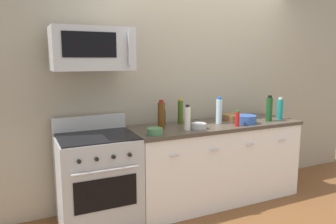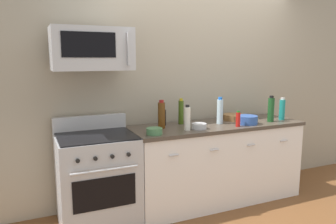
{
  "view_description": "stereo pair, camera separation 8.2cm",
  "coord_description": "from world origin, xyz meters",
  "px_view_note": "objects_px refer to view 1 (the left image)",
  "views": [
    {
      "loc": [
        -2.07,
        -3.06,
        1.66
      ],
      "look_at": [
        -0.65,
        -0.05,
        1.11
      ],
      "focal_mm": 34.53,
      "sensor_mm": 36.0,
      "label": 1
    },
    {
      "loc": [
        -1.99,
        -3.09,
        1.66
      ],
      "look_at": [
        -0.65,
        -0.05,
        1.11
      ],
      "focal_mm": 34.53,
      "sensor_mm": 36.0,
      "label": 2
    }
  ],
  "objects_px": {
    "microwave": "(92,49)",
    "bottle_water_clear": "(219,111)",
    "bottle_wine_green": "(269,109)",
    "bowl_blue_mixing": "(246,119)",
    "bottle_vinegar_white": "(187,118)",
    "range_oven": "(98,180)",
    "bottle_olive_oil": "(180,112)",
    "bottle_wine_amber": "(161,115)",
    "bottle_soy_sauce_dark": "(163,117)",
    "bowl_green_glaze": "(155,131)",
    "bowl_steel_prep": "(199,126)",
    "bottle_sparkling_teal": "(280,109)",
    "bottle_hot_sauce_red": "(237,119)",
    "bowl_wooden_salad": "(232,117)"
  },
  "relations": [
    {
      "from": "bottle_water_clear",
      "to": "bottle_hot_sauce_red",
      "type": "bearing_deg",
      "value": -65.73
    },
    {
      "from": "bowl_blue_mixing",
      "to": "bowl_wooden_salad",
      "type": "bearing_deg",
      "value": 90.85
    },
    {
      "from": "range_oven",
      "to": "bowl_green_glaze",
      "type": "bearing_deg",
      "value": -19.44
    },
    {
      "from": "bowl_wooden_salad",
      "to": "microwave",
      "type": "bearing_deg",
      "value": -177.61
    },
    {
      "from": "bottle_water_clear",
      "to": "bowl_green_glaze",
      "type": "bearing_deg",
      "value": -168.01
    },
    {
      "from": "bowl_steel_prep",
      "to": "bowl_blue_mixing",
      "type": "height_order",
      "value": "bowl_blue_mixing"
    },
    {
      "from": "microwave",
      "to": "bottle_water_clear",
      "type": "distance_m",
      "value": 1.58
    },
    {
      "from": "bottle_water_clear",
      "to": "bottle_wine_amber",
      "type": "height_order",
      "value": "bottle_water_clear"
    },
    {
      "from": "range_oven",
      "to": "bottle_wine_amber",
      "type": "bearing_deg",
      "value": 3.75
    },
    {
      "from": "bottle_olive_oil",
      "to": "bottle_hot_sauce_red",
      "type": "relative_size",
      "value": 1.71
    },
    {
      "from": "bottle_wine_amber",
      "to": "bowl_blue_mixing",
      "type": "xyz_separation_m",
      "value": [
        0.98,
        -0.19,
        -0.09
      ]
    },
    {
      "from": "bottle_vinegar_white",
      "to": "bowl_steel_prep",
      "type": "height_order",
      "value": "bottle_vinegar_white"
    },
    {
      "from": "range_oven",
      "to": "bottle_wine_amber",
      "type": "height_order",
      "value": "bottle_wine_amber"
    },
    {
      "from": "bottle_water_clear",
      "to": "bottle_vinegar_white",
      "type": "xyz_separation_m",
      "value": [
        -0.5,
        -0.16,
        -0.02
      ]
    },
    {
      "from": "bowl_green_glaze",
      "to": "bowl_blue_mixing",
      "type": "xyz_separation_m",
      "value": [
        1.16,
        0.05,
        0.02
      ]
    },
    {
      "from": "range_oven",
      "to": "bottle_hot_sauce_red",
      "type": "bearing_deg",
      "value": -8.2
    },
    {
      "from": "microwave",
      "to": "bottle_soy_sauce_dark",
      "type": "height_order",
      "value": "microwave"
    },
    {
      "from": "microwave",
      "to": "bottle_soy_sauce_dark",
      "type": "relative_size",
      "value": 3.8
    },
    {
      "from": "bottle_vinegar_white",
      "to": "bottle_sparkling_teal",
      "type": "bearing_deg",
      "value": 2.51
    },
    {
      "from": "bottle_vinegar_white",
      "to": "bowl_wooden_salad",
      "type": "bearing_deg",
      "value": 19.53
    },
    {
      "from": "bottle_vinegar_white",
      "to": "bottle_soy_sauce_dark",
      "type": "relative_size",
      "value": 1.37
    },
    {
      "from": "bottle_soy_sauce_dark",
      "to": "bowl_steel_prep",
      "type": "height_order",
      "value": "bottle_soy_sauce_dark"
    },
    {
      "from": "bottle_olive_oil",
      "to": "bowl_green_glaze",
      "type": "height_order",
      "value": "bottle_olive_oil"
    },
    {
      "from": "bottle_soy_sauce_dark",
      "to": "bowl_steel_prep",
      "type": "relative_size",
      "value": 1.22
    },
    {
      "from": "bottle_sparkling_teal",
      "to": "bowl_steel_prep",
      "type": "relative_size",
      "value": 1.69
    },
    {
      "from": "bottle_vinegar_white",
      "to": "bowl_blue_mixing",
      "type": "bearing_deg",
      "value": 1.06
    },
    {
      "from": "bottle_sparkling_teal",
      "to": "bowl_blue_mixing",
      "type": "bearing_deg",
      "value": -175.45
    },
    {
      "from": "bottle_sparkling_teal",
      "to": "bottle_hot_sauce_red",
      "type": "height_order",
      "value": "bottle_sparkling_teal"
    },
    {
      "from": "range_oven",
      "to": "bottle_sparkling_teal",
      "type": "relative_size",
      "value": 3.94
    },
    {
      "from": "bottle_wine_green",
      "to": "bottle_olive_oil",
      "type": "relative_size",
      "value": 1.05
    },
    {
      "from": "range_oven",
      "to": "bottle_olive_oil",
      "type": "bearing_deg",
      "value": 9.01
    },
    {
      "from": "bowl_blue_mixing",
      "to": "bottle_water_clear",
      "type": "bearing_deg",
      "value": 153.12
    },
    {
      "from": "microwave",
      "to": "bottle_water_clear",
      "type": "xyz_separation_m",
      "value": [
        1.42,
        -0.05,
        -0.68
      ]
    },
    {
      "from": "microwave",
      "to": "bottle_vinegar_white",
      "type": "height_order",
      "value": "microwave"
    },
    {
      "from": "bottle_wine_green",
      "to": "bottle_olive_oil",
      "type": "distance_m",
      "value": 1.08
    },
    {
      "from": "bottle_wine_amber",
      "to": "bottle_sparkling_teal",
      "type": "xyz_separation_m",
      "value": [
        1.54,
        -0.15,
        -0.02
      ]
    },
    {
      "from": "bottle_soy_sauce_dark",
      "to": "bowl_wooden_salad",
      "type": "relative_size",
      "value": 0.76
    },
    {
      "from": "range_oven",
      "to": "microwave",
      "type": "distance_m",
      "value": 1.28
    },
    {
      "from": "range_oven",
      "to": "bottle_wine_amber",
      "type": "xyz_separation_m",
      "value": [
        0.72,
        0.05,
        0.6
      ]
    },
    {
      "from": "bottle_soy_sauce_dark",
      "to": "bottle_sparkling_teal",
      "type": "relative_size",
      "value": 0.72
    },
    {
      "from": "bowl_blue_mixing",
      "to": "bottle_vinegar_white",
      "type": "bearing_deg",
      "value": -178.94
    },
    {
      "from": "microwave",
      "to": "bottle_wine_green",
      "type": "bearing_deg",
      "value": -5.18
    },
    {
      "from": "bottle_wine_amber",
      "to": "bottle_hot_sauce_red",
      "type": "xyz_separation_m",
      "value": [
        0.8,
        -0.27,
        -0.06
      ]
    },
    {
      "from": "bowl_wooden_salad",
      "to": "bowl_blue_mixing",
      "type": "bearing_deg",
      "value": -89.15
    },
    {
      "from": "bottle_wine_green",
      "to": "bowl_green_glaze",
      "type": "xyz_separation_m",
      "value": [
        -1.5,
        -0.05,
        -0.11
      ]
    },
    {
      "from": "range_oven",
      "to": "bottle_wine_green",
      "type": "bearing_deg",
      "value": -3.93
    },
    {
      "from": "bottle_wine_green",
      "to": "bowl_blue_mixing",
      "type": "height_order",
      "value": "bottle_wine_green"
    },
    {
      "from": "bowl_steel_prep",
      "to": "bowl_blue_mixing",
      "type": "relative_size",
      "value": 0.69
    },
    {
      "from": "microwave",
      "to": "bowl_blue_mixing",
      "type": "height_order",
      "value": "microwave"
    },
    {
      "from": "bottle_vinegar_white",
      "to": "bottle_hot_sauce_red",
      "type": "relative_size",
      "value": 1.55
    }
  ]
}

